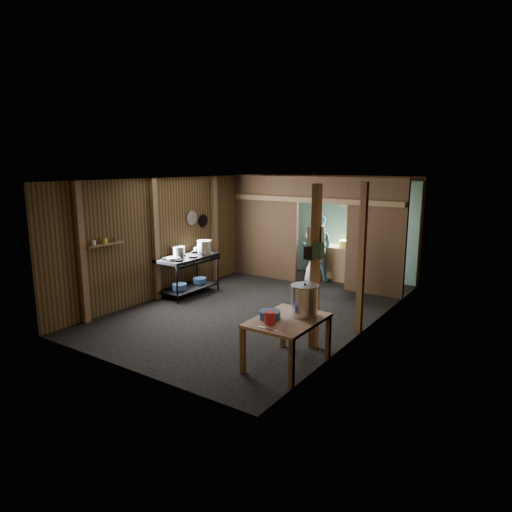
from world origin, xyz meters
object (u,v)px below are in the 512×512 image
Objects in this scene: prep_table at (287,342)px; pink_bucket at (270,318)px; gas_range at (188,275)px; stove_pot_large at (204,248)px; stock_pot at (305,301)px; cook at (313,265)px; yellow_tub at (346,244)px.

pink_bucket is (-0.10, -0.32, 0.44)m from prep_table.
gas_range reaches higher than prep_table.
stove_pot_large reaches higher than pink_bucket.
cook is (-1.40, 3.04, -0.19)m from stock_pot.
stock_pot is (0.13, 0.28, 0.57)m from prep_table.
stock_pot is at bearing 65.65° from prep_table.
yellow_tub is (2.27, 2.71, -0.08)m from stove_pot_large.
stock_pot is 2.71× the size of pink_bucket.
gas_range is at bearing -128.19° from yellow_tub.
prep_table is (3.71, -1.95, -0.08)m from gas_range.
prep_table is 3.73× the size of yellow_tub.
gas_range is 4.21m from stock_pot.
pink_bucket is 5.50m from yellow_tub.
cook is (-1.17, 3.63, -0.06)m from pink_bucket.
cook is at bearing 23.12° from stove_pot_large.
gas_range is 2.81m from cook.
gas_range is at bearing 156.43° from stock_pot.
stove_pot_large is 1.05× the size of yellow_tub.
cook reaches higher than stock_pot.
stove_pot_large reaches higher than gas_range.
gas_range is 8.34× the size of pink_bucket.
prep_table is 0.65m from stock_pot.
stove_pot_large is at bearing 142.27° from pink_bucket.
yellow_tub is 0.22× the size of cook.
pink_bucket reaches higher than gas_range.
gas_range is 0.73m from stove_pot_large.
yellow_tub is at bearing -20.61° from cook.
cook is at bearing 107.83° from pink_bucket.
yellow_tub is 1.75m from cook.
yellow_tub is at bearing 50.04° from stove_pot_large.
cook is at bearing 110.96° from prep_table.
prep_table is at bearing -114.35° from stock_pot.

